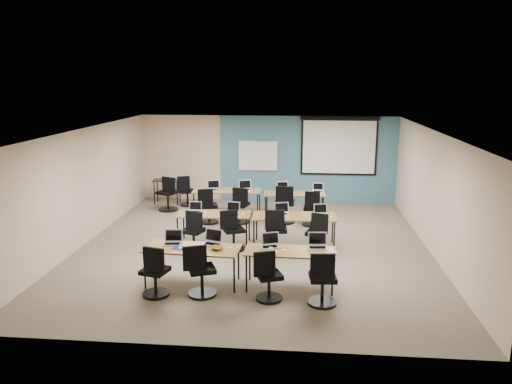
# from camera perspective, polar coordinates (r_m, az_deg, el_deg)

# --- Properties ---
(floor) EXTENTS (8.00, 9.00, 0.02)m
(floor) POSITION_cam_1_polar(r_m,az_deg,el_deg) (11.71, -0.24, -6.23)
(floor) COLOR #6B6354
(floor) RESTS_ON ground
(ceiling) EXTENTS (8.00, 9.00, 0.02)m
(ceiling) POSITION_cam_1_polar(r_m,az_deg,el_deg) (11.12, -0.25, 7.03)
(ceiling) COLOR white
(ceiling) RESTS_ON ground
(wall_back) EXTENTS (8.00, 0.04, 2.70)m
(wall_back) POSITION_cam_1_polar(r_m,az_deg,el_deg) (15.74, 1.35, 3.81)
(wall_back) COLOR beige
(wall_back) RESTS_ON ground
(wall_front) EXTENTS (8.00, 0.04, 2.70)m
(wall_front) POSITION_cam_1_polar(r_m,az_deg,el_deg) (7.05, -3.82, -7.79)
(wall_front) COLOR beige
(wall_front) RESTS_ON ground
(wall_left) EXTENTS (0.04, 9.00, 2.70)m
(wall_left) POSITION_cam_1_polar(r_m,az_deg,el_deg) (12.37, -19.01, 0.60)
(wall_left) COLOR beige
(wall_left) RESTS_ON ground
(wall_right) EXTENTS (0.04, 9.00, 2.70)m
(wall_right) POSITION_cam_1_polar(r_m,az_deg,el_deg) (11.66, 19.72, -0.18)
(wall_right) COLOR beige
(wall_right) RESTS_ON ground
(blue_accent_panel) EXTENTS (5.50, 0.04, 2.70)m
(blue_accent_panel) POSITION_cam_1_polar(r_m,az_deg,el_deg) (15.68, 5.91, 3.71)
(blue_accent_panel) COLOR #3D5977
(blue_accent_panel) RESTS_ON wall_back
(whiteboard) EXTENTS (1.28, 0.03, 0.98)m
(whiteboard) POSITION_cam_1_polar(r_m,az_deg,el_deg) (15.68, 0.23, 4.15)
(whiteboard) COLOR #9BA8B0
(whiteboard) RESTS_ON wall_back
(projector_screen) EXTENTS (2.40, 0.10, 1.82)m
(projector_screen) POSITION_cam_1_polar(r_m,az_deg,el_deg) (15.58, 9.47, 5.54)
(projector_screen) COLOR black
(projector_screen) RESTS_ON wall_back
(training_table_front_left) EXTENTS (1.79, 0.75, 0.73)m
(training_table_front_left) POSITION_cam_1_polar(r_m,az_deg,el_deg) (9.50, -7.30, -6.59)
(training_table_front_left) COLOR #99653C
(training_table_front_left) RESTS_ON floor
(training_table_front_right) EXTENTS (1.67, 0.70, 0.73)m
(training_table_front_right) POSITION_cam_1_polar(r_m,az_deg,el_deg) (9.30, 3.89, -6.98)
(training_table_front_right) COLOR olive
(training_table_front_right) RESTS_ON floor
(training_table_mid_left) EXTENTS (1.73, 0.72, 0.73)m
(training_table_mid_left) POSITION_cam_1_polar(r_m,az_deg,el_deg) (11.78, -4.84, -2.68)
(training_table_mid_left) COLOR #A5753D
(training_table_mid_left) RESTS_ON floor
(training_table_mid_right) EXTENTS (1.93, 0.81, 0.73)m
(training_table_mid_right) POSITION_cam_1_polar(r_m,az_deg,el_deg) (11.58, 4.39, -2.91)
(training_table_mid_right) COLOR #996944
(training_table_mid_right) RESTS_ON floor
(training_table_back_left) EXTENTS (1.92, 0.80, 0.73)m
(training_table_back_left) POSITION_cam_1_polar(r_m,az_deg,el_deg) (14.19, -3.31, 0.06)
(training_table_back_left) COLOR olive
(training_table_back_left) RESTS_ON floor
(training_table_back_right) EXTENTS (1.68, 0.70, 0.73)m
(training_table_back_right) POSITION_cam_1_polar(r_m,az_deg,el_deg) (13.81, 4.41, -0.35)
(training_table_back_right) COLOR #A46E3E
(training_table_back_right) RESTS_ON floor
(laptop_0) EXTENTS (0.34, 0.29, 0.26)m
(laptop_0) POSITION_cam_1_polar(r_m,az_deg,el_deg) (9.74, -9.50, -5.48)
(laptop_0) COLOR silver
(laptop_0) RESTS_ON training_table_front_left
(mouse_0) EXTENTS (0.08, 0.11, 0.04)m
(mouse_0) POSITION_cam_1_polar(r_m,az_deg,el_deg) (9.46, -8.65, -6.34)
(mouse_0) COLOR white
(mouse_0) RESTS_ON training_table_front_left
(task_chair_0) EXTENTS (0.49, 0.49, 0.97)m
(task_chair_0) POSITION_cam_1_polar(r_m,az_deg,el_deg) (9.19, -11.47, -9.34)
(task_chair_0) COLOR black
(task_chair_0) RESTS_ON floor
(laptop_1) EXTENTS (0.36, 0.30, 0.27)m
(laptop_1) POSITION_cam_1_polar(r_m,az_deg,el_deg) (9.64, -4.96, -5.54)
(laptop_1) COLOR #B8B8C2
(laptop_1) RESTS_ON training_table_front_left
(mouse_1) EXTENTS (0.06, 0.09, 0.03)m
(mouse_1) POSITION_cam_1_polar(r_m,az_deg,el_deg) (9.37, -3.03, -6.41)
(mouse_1) COLOR white
(mouse_1) RESTS_ON training_table_front_left
(task_chair_1) EXTENTS (0.55, 0.52, 1.00)m
(task_chair_1) POSITION_cam_1_polar(r_m,az_deg,el_deg) (9.07, -6.39, -9.36)
(task_chair_1) COLOR black
(task_chair_1) RESTS_ON floor
(laptop_2) EXTENTS (0.33, 0.28, 0.25)m
(laptop_2) POSITION_cam_1_polar(r_m,az_deg,el_deg) (9.46, 1.63, -5.89)
(laptop_2) COLOR #9E9FAB
(laptop_2) RESTS_ON training_table_front_right
(mouse_2) EXTENTS (0.08, 0.10, 0.03)m
(mouse_2) POSITION_cam_1_polar(r_m,az_deg,el_deg) (9.24, 3.21, -6.69)
(mouse_2) COLOR white
(mouse_2) RESTS_ON training_table_front_right
(task_chair_2) EXTENTS (0.50, 0.47, 0.96)m
(task_chair_2) POSITION_cam_1_polar(r_m,az_deg,el_deg) (8.85, 1.36, -10.00)
(task_chair_2) COLOR black
(task_chair_2) RESTS_ON floor
(laptop_3) EXTENTS (0.35, 0.30, 0.27)m
(laptop_3) POSITION_cam_1_polar(r_m,az_deg,el_deg) (9.48, 7.04, -5.91)
(laptop_3) COLOR #A9A9B0
(laptop_3) RESTS_ON training_table_front_right
(mouse_3) EXTENTS (0.08, 0.11, 0.04)m
(mouse_3) POSITION_cam_1_polar(r_m,az_deg,el_deg) (9.27, 9.11, -6.78)
(mouse_3) COLOR white
(mouse_3) RESTS_ON training_table_front_right
(task_chair_3) EXTENTS (0.51, 0.51, 0.99)m
(task_chair_3) POSITION_cam_1_polar(r_m,az_deg,el_deg) (8.76, 7.60, -10.28)
(task_chair_3) COLOR black
(task_chair_3) RESTS_ON floor
(laptop_4) EXTENTS (0.30, 0.26, 0.23)m
(laptop_4) POSITION_cam_1_polar(r_m,az_deg,el_deg) (11.95, -7.00, -1.97)
(laptop_4) COLOR #ADADB9
(laptop_4) RESTS_ON training_table_mid_left
(mouse_4) EXTENTS (0.10, 0.12, 0.04)m
(mouse_4) POSITION_cam_1_polar(r_m,az_deg,el_deg) (11.80, -5.80, -2.37)
(mouse_4) COLOR white
(mouse_4) RESTS_ON training_table_mid_left
(task_chair_4) EXTENTS (0.52, 0.50, 0.98)m
(task_chair_4) POSITION_cam_1_polar(r_m,az_deg,el_deg) (11.32, -7.12, -4.85)
(task_chair_4) COLOR black
(task_chair_4) RESTS_ON floor
(laptop_5) EXTENTS (0.33, 0.28, 0.25)m
(laptop_5) POSITION_cam_1_polar(r_m,az_deg,el_deg) (11.78, -2.67, -2.10)
(laptop_5) COLOR #A6A6B2
(laptop_5) RESTS_ON training_table_mid_left
(mouse_5) EXTENTS (0.09, 0.11, 0.04)m
(mouse_5) POSITION_cam_1_polar(r_m,az_deg,el_deg) (11.61, -1.51, -2.56)
(mouse_5) COLOR white
(mouse_5) RESTS_ON training_table_mid_left
(task_chair_5) EXTENTS (0.53, 0.50, 0.98)m
(task_chair_5) POSITION_cam_1_polar(r_m,az_deg,el_deg) (11.34, -2.71, -4.75)
(task_chair_5) COLOR black
(task_chair_5) RESTS_ON floor
(laptop_6) EXTENTS (0.34, 0.29, 0.26)m
(laptop_6) POSITION_cam_1_polar(r_m,az_deg,el_deg) (11.67, 2.92, -2.22)
(laptop_6) COLOR silver
(laptop_6) RESTS_ON training_table_mid_right
(mouse_6) EXTENTS (0.08, 0.10, 0.03)m
(mouse_6) POSITION_cam_1_polar(r_m,az_deg,el_deg) (11.46, 3.43, -2.79)
(mouse_6) COLOR white
(mouse_6) RESTS_ON training_table_mid_right
(task_chair_6) EXTENTS (0.53, 0.53, 1.01)m
(task_chair_6) POSITION_cam_1_polar(r_m,az_deg,el_deg) (11.25, 2.27, -4.80)
(task_chair_6) COLOR black
(task_chair_6) RESTS_ON floor
(laptop_7) EXTENTS (0.31, 0.27, 0.24)m
(laptop_7) POSITION_cam_1_polar(r_m,az_deg,el_deg) (11.70, 7.38, -2.30)
(laptop_7) COLOR #B2B2BE
(laptop_7) RESTS_ON training_table_mid_right
(mouse_7) EXTENTS (0.08, 0.11, 0.03)m
(mouse_7) POSITION_cam_1_polar(r_m,az_deg,el_deg) (11.49, 8.57, -2.87)
(mouse_7) COLOR white
(mouse_7) RESTS_ON training_table_mid_right
(task_chair_7) EXTENTS (0.48, 0.47, 0.96)m
(task_chair_7) POSITION_cam_1_polar(r_m,az_deg,el_deg) (11.24, 6.99, -5.04)
(task_chair_7) COLOR black
(task_chair_7) RESTS_ON floor
(laptop_8) EXTENTS (0.35, 0.29, 0.26)m
(laptop_8) POSITION_cam_1_polar(r_m,az_deg,el_deg) (14.23, -4.93, 0.52)
(laptop_8) COLOR silver
(laptop_8) RESTS_ON training_table_back_left
(mouse_8) EXTENTS (0.08, 0.10, 0.03)m
(mouse_8) POSITION_cam_1_polar(r_m,az_deg,el_deg) (14.13, -4.48, 0.21)
(mouse_8) COLOR white
(mouse_8) RESTS_ON training_table_back_left
(task_chair_8) EXTENTS (0.50, 0.50, 0.98)m
(task_chair_8) POSITION_cam_1_polar(r_m,az_deg,el_deg) (13.46, -5.49, -1.93)
(task_chair_8) COLOR black
(task_chair_8) RESTS_ON floor
(laptop_9) EXTENTS (0.36, 0.30, 0.27)m
(laptop_9) POSITION_cam_1_polar(r_m,az_deg,el_deg) (14.16, -1.31, 0.50)
(laptop_9) COLOR silver
(laptop_9) RESTS_ON training_table_back_left
(mouse_9) EXTENTS (0.06, 0.10, 0.04)m
(mouse_9) POSITION_cam_1_polar(r_m,az_deg,el_deg) (13.96, -0.79, 0.10)
(mouse_9) COLOR white
(mouse_9) RESTS_ON training_table_back_left
(task_chair_9) EXTENTS (0.55, 0.54, 1.01)m
(task_chair_9) POSITION_cam_1_polar(r_m,az_deg,el_deg) (13.41, -1.92, -1.87)
(task_chair_9) COLOR black
(task_chair_9) RESTS_ON floor
(laptop_10) EXTENTS (0.33, 0.28, 0.25)m
(laptop_10) POSITION_cam_1_polar(r_m,az_deg,el_deg) (14.09, 3.03, 0.41)
(laptop_10) COLOR #A6A6AF
(laptop_10) RESTS_ON training_table_back_right
(mouse_10) EXTENTS (0.06, 0.10, 0.03)m
(mouse_10) POSITION_cam_1_polar(r_m,az_deg,el_deg) (13.87, 4.27, -0.03)
(mouse_10) COLOR white
(mouse_10) RESTS_ON training_table_back_right
(task_chair_10) EXTENTS (0.58, 0.58, 1.06)m
(task_chair_10) POSITION_cam_1_polar(r_m,az_deg,el_deg) (13.44, 3.26, -1.76)
(task_chair_10) COLOR black
(task_chair_10) RESTS_ON floor
(laptop_11) EXTENTS (0.30, 0.26, 0.23)m
(laptop_11) POSITION_cam_1_polar(r_m,az_deg,el_deg) (14.08, 7.12, 0.30)
(laptop_11) COLOR #A8A8A9
(laptop_11) RESTS_ON training_table_back_right
(mouse_11) EXTENTS (0.07, 0.10, 0.03)m
(mouse_11) POSITION_cam_1_polar(r_m,az_deg,el_deg) (13.81, 7.35, -0.15)
(mouse_11) COLOR white
(mouse_11) RESTS_ON training_table_back_right
(task_chair_11) EXTENTS (0.48, 0.48, 0.97)m
(task_chair_11) POSITION_cam_1_polar(r_m,az_deg,el_deg) (13.26, 6.39, -2.21)
(task_chair_11) COLOR black
(task_chair_11) RESTS_ON floor
(blue_mousepad) EXTENTS (0.27, 0.24, 0.01)m
(blue_mousepad) POSITION_cam_1_polar(r_m,az_deg,el_deg) (9.50, -8.83, -6.34)
(blue_mousepad) COLOR navy
(blue_mousepad) RESTS_ON training_table_front_left
(snack_bowl) EXTENTS (0.28, 0.28, 0.06)m
(snack_bowl) POSITION_cam_1_polar(r_m,az_deg,el_deg) (9.33, -4.50, -6.40)
(snack_bowl) COLOR brown
(snack_bowl) RESTS_ON training_table_front_left
(snack_plate) EXTENTS (0.24, 0.24, 0.01)m
(snack_plate) POSITION_cam_1_polar(r_m,az_deg,el_deg) (9.18, 1.84, -6.85)
(snack_plate) COLOR white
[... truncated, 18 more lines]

